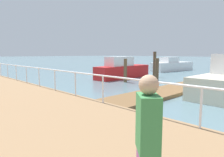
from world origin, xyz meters
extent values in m
plane|color=slate|center=(0.00, 20.00, 0.00)|extent=(300.00, 300.00, 0.00)
cube|color=brown|center=(3.36, 9.40, 0.09)|extent=(13.72, 2.00, 0.18)
cylinder|color=white|center=(-3.15, 5.29, 0.93)|extent=(0.06, 0.06, 1.05)
cylinder|color=white|center=(-3.15, 7.14, 0.93)|extent=(0.06, 0.06, 1.05)
cylinder|color=white|center=(-3.15, 8.98, 0.93)|extent=(0.06, 0.06, 1.05)
cylinder|color=white|center=(-3.15, 10.83, 0.93)|extent=(0.06, 0.06, 1.05)
cylinder|color=white|center=(-3.15, 12.68, 0.93)|extent=(0.06, 0.06, 1.05)
cylinder|color=white|center=(-3.15, 14.53, 0.93)|extent=(0.06, 0.06, 1.05)
cylinder|color=white|center=(-3.15, 16.37, 0.93)|extent=(0.06, 0.06, 1.05)
cylinder|color=white|center=(-3.15, 18.22, 0.93)|extent=(0.06, 0.06, 1.05)
cylinder|color=white|center=(-3.15, 20.07, 0.93)|extent=(0.06, 0.06, 1.05)
cylinder|color=white|center=(-3.15, 21.92, 0.93)|extent=(0.06, 0.06, 1.05)
cylinder|color=white|center=(-3.15, 8.06, 1.45)|extent=(0.06, 27.72, 0.06)
cylinder|color=brown|center=(3.74, 14.05, 0.94)|extent=(0.27, 0.27, 1.88)
cylinder|color=brown|center=(6.40, 12.86, 0.95)|extent=(0.33, 0.33, 1.89)
cylinder|color=brown|center=(8.36, 14.41, 1.23)|extent=(0.30, 0.30, 2.46)
cube|color=red|center=(5.67, 16.08, 0.57)|extent=(6.16, 1.70, 1.15)
cube|color=white|center=(5.18, 16.06, 1.57)|extent=(2.75, 1.30, 0.85)
cube|color=white|center=(16.19, 16.89, 0.57)|extent=(6.95, 2.67, 1.14)
cube|color=white|center=(15.55, 16.97, 1.49)|extent=(2.35, 1.70, 0.70)
cube|color=#3F8C4C|center=(-6.40, 4.58, 1.52)|extent=(0.41, 0.41, 0.64)
sphere|color=tan|center=(-6.40, 4.58, 1.95)|extent=(0.22, 0.22, 0.22)
camera|label=1|loc=(-8.16, 3.33, 2.28)|focal=32.27mm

